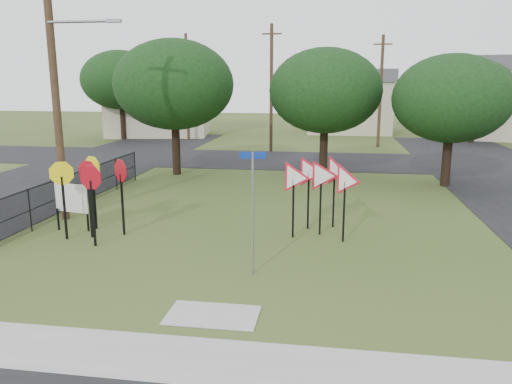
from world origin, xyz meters
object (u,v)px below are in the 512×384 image
Objects in this scene: street_name_sign at (253,206)px; stop_sign_cluster at (91,180)px; yield_sign_cluster at (321,179)px; info_board at (71,200)px.

stop_sign_cluster is (-5.66, 2.42, 0.04)m from street_name_sign.
street_name_sign reaches higher than yield_sign_cluster.
stop_sign_cluster is at bearing -168.45° from yield_sign_cluster.
stop_sign_cluster is 0.97× the size of yield_sign_cluster.
info_board is (-6.73, 2.98, -0.77)m from street_name_sign.
street_name_sign is 4.24m from yield_sign_cluster.
street_name_sign reaches higher than stop_sign_cluster.
yield_sign_cluster is (7.30, 1.49, -0.02)m from stop_sign_cluster.
stop_sign_cluster reaches higher than info_board.
info_board is at bearing 152.22° from stop_sign_cluster.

